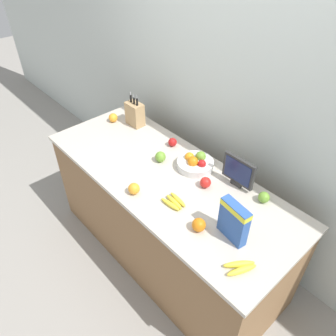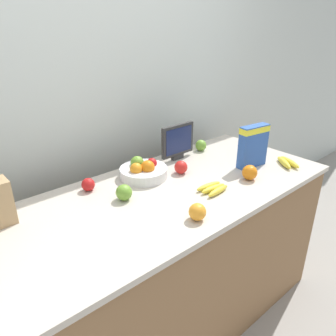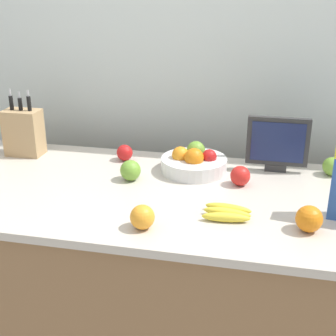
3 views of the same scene
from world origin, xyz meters
TOP-DOWN VIEW (x-y plane):
  - wall_back at (0.00, 0.63)m, footprint 9.00×0.06m
  - counter at (0.00, 0.00)m, footprint 2.11×0.83m
  - knife_block at (-0.71, 0.26)m, footprint 0.16×0.10m
  - small_monitor at (0.42, 0.30)m, footprint 0.25×0.03m
  - fruit_bowl at (0.08, 0.22)m, footprint 0.28×0.28m
  - banana_bunch_left at (0.26, -0.16)m, footprint 0.17×0.12m
  - apple_middle at (-0.15, 0.08)m, footprint 0.08×0.08m
  - apple_by_knife_block at (-0.24, 0.28)m, footprint 0.07×0.07m
  - apple_near_bananas at (0.64, 0.30)m, footprint 0.08×0.08m
  - apple_rear at (0.28, 0.12)m, footprint 0.08×0.08m
  - orange_mid_left at (-0.00, -0.29)m, footprint 0.08×0.08m
  - orange_mid_right at (0.52, -0.20)m, footprint 0.09×0.09m

SIDE VIEW (x-z plane):
  - counter at x=0.00m, z-range 0.00..0.92m
  - banana_bunch_left at x=0.26m, z-range 0.92..0.95m
  - apple_by_knife_block at x=-0.24m, z-range 0.92..0.99m
  - apple_near_bananas at x=0.64m, z-range 0.92..0.99m
  - apple_rear at x=0.28m, z-range 0.92..1.00m
  - orange_mid_left at x=0.00m, z-range 0.92..1.00m
  - fruit_bowl at x=0.08m, z-range 0.90..1.02m
  - apple_middle at x=-0.15m, z-range 0.92..1.00m
  - orange_mid_right at x=0.52m, z-range 0.92..1.00m
  - knife_block at x=-0.71m, z-range 0.87..1.18m
  - small_monitor at x=0.42m, z-range 0.93..1.16m
  - wall_back at x=0.00m, z-range 0.00..2.60m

